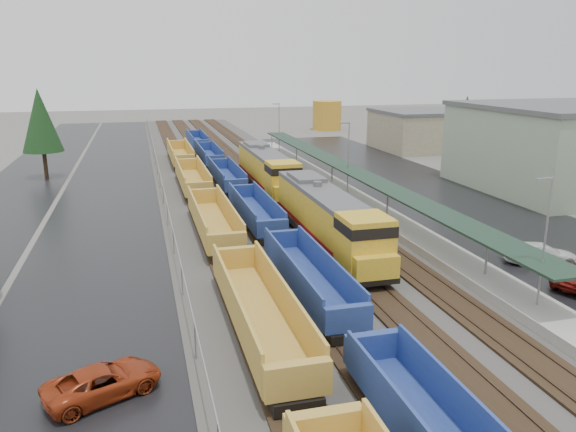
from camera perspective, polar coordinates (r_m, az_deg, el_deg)
The scene contains 17 objects.
ballast_strip at distance 66.90m, azimuth -4.68°, elevation 3.30°, with size 20.00×160.00×0.08m, color #302D2B.
trackbed at distance 66.88m, azimuth -4.68°, elevation 3.40°, with size 14.60×160.00×0.22m.
west_parking_lot at distance 66.02m, azimuth -17.60°, elevation 2.45°, with size 10.00×160.00×0.02m, color black.
west_road at distance 67.31m, azimuth -26.12°, elevation 1.83°, with size 9.00×160.00×0.02m, color black.
east_commuter_lot at distance 63.88m, azimuth 14.03°, elevation 2.30°, with size 16.00×100.00×0.02m, color black.
station_platform at distance 59.79m, azimuth 6.05°, elevation 2.52°, with size 3.00×80.00×8.00m.
chainlink_fence at distance 64.11m, azimuth -12.86°, elevation 3.88°, with size 0.08×160.04×2.02m.
distant_hills at distance 222.81m, azimuth -0.17°, elevation 11.61°, with size 301.00×140.00×25.20m.
tree_west_far at distance 75.67m, azimuth -23.86°, elevation 8.88°, with size 4.84×4.84×11.00m.
tree_east at distance 74.23m, azimuth 17.57°, elevation 8.85°, with size 4.40×4.40×10.00m.
locomotive_lead at distance 42.57m, azimuth 4.11°, elevation -0.24°, with size 3.08×20.32×4.60m.
locomotive_trail at distance 62.31m, azimuth -2.14°, elevation 4.72°, with size 3.08×20.32×4.60m.
well_string_yellow at distance 38.01m, azimuth -5.81°, elevation -4.10°, with size 2.83×106.47×2.51m.
well_string_blue at distance 49.63m, azimuth -3.39°, elevation 0.45°, with size 2.56×112.77×2.27m.
storage_tank at distance 123.32m, azimuth 3.98°, elevation 10.16°, with size 6.16×6.16×6.16m, color gold.
parked_car_west_c at distance 26.04m, azimuth -18.27°, elevation -15.70°, with size 4.92×2.27×1.37m, color #9A3213.
parked_car_east_c at distance 43.72m, azimuth 24.31°, elevation -3.52°, with size 5.00×2.03×1.45m, color silver.
Camera 1 is at (-11.41, -4.49, 13.70)m, focal length 35.00 mm.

